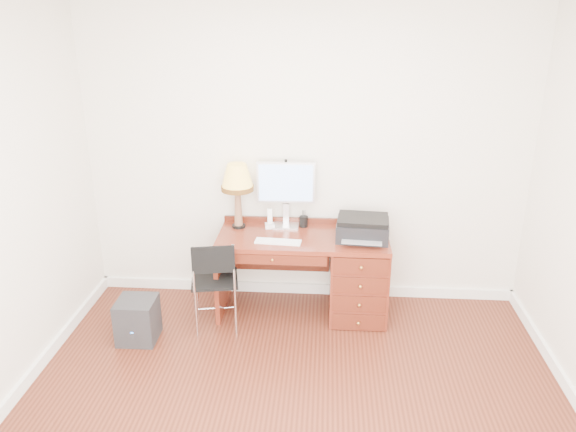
# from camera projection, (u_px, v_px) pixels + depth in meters

# --- Properties ---
(ground) EXTENTS (4.00, 4.00, 0.00)m
(ground) POSITION_uv_depth(u_px,v_px,m) (293.00, 413.00, 3.90)
(ground) COLOR #3F180E
(ground) RESTS_ON ground
(room_shell) EXTENTS (4.00, 4.00, 4.00)m
(room_shell) POSITION_uv_depth(u_px,v_px,m) (298.00, 354.00, 4.47)
(room_shell) COLOR silver
(room_shell) RESTS_ON ground
(desk) EXTENTS (1.50, 0.67, 0.75)m
(desk) POSITION_uv_depth(u_px,v_px,m) (338.00, 271.00, 5.04)
(desk) COLOR maroon
(desk) RESTS_ON ground
(monitor) EXTENTS (0.53, 0.17, 0.60)m
(monitor) POSITION_uv_depth(u_px,v_px,m) (286.00, 186.00, 5.03)
(monitor) COLOR silver
(monitor) RESTS_ON desk
(keyboard) EXTENTS (0.40, 0.14, 0.02)m
(keyboard) POSITION_uv_depth(u_px,v_px,m) (278.00, 242.00, 4.79)
(keyboard) COLOR white
(keyboard) RESTS_ON desk
(mouse_pad) EXTENTS (0.22, 0.22, 0.04)m
(mouse_pad) POSITION_uv_depth(u_px,v_px,m) (351.00, 238.00, 4.86)
(mouse_pad) COLOR black
(mouse_pad) RESTS_ON desk
(printer) EXTENTS (0.47, 0.38, 0.20)m
(printer) POSITION_uv_depth(u_px,v_px,m) (363.00, 228.00, 4.85)
(printer) COLOR black
(printer) RESTS_ON desk
(leg_lamp) EXTENTS (0.29, 0.29, 0.60)m
(leg_lamp) POSITION_uv_depth(u_px,v_px,m) (237.00, 181.00, 4.97)
(leg_lamp) COLOR black
(leg_lamp) RESTS_ON desk
(phone) EXTENTS (0.10, 0.10, 0.18)m
(phone) POSITION_uv_depth(u_px,v_px,m) (270.00, 222.00, 5.09)
(phone) COLOR white
(phone) RESTS_ON desk
(pen_cup) EXTENTS (0.08, 0.08, 0.10)m
(pen_cup) POSITION_uv_depth(u_px,v_px,m) (304.00, 222.00, 5.12)
(pen_cup) COLOR black
(pen_cup) RESTS_ON desk
(chair) EXTENTS (0.46, 0.46, 0.83)m
(chair) POSITION_uv_depth(u_px,v_px,m) (213.00, 276.00, 4.75)
(chair) COLOR black
(chair) RESTS_ON ground
(equipment_box) EXTENTS (0.32, 0.32, 0.37)m
(equipment_box) POSITION_uv_depth(u_px,v_px,m) (138.00, 320.00, 4.70)
(equipment_box) COLOR black
(equipment_box) RESTS_ON ground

